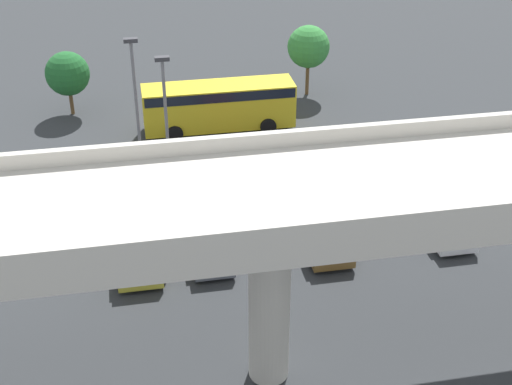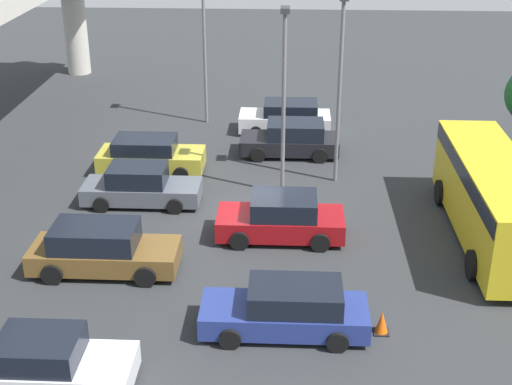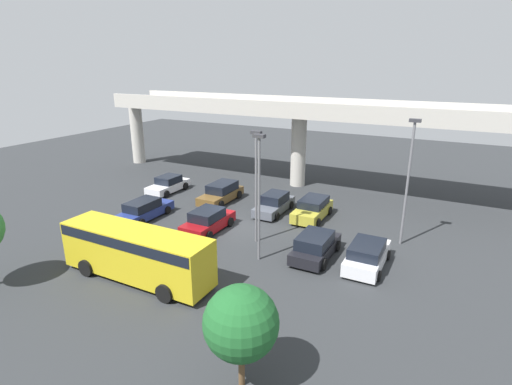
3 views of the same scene
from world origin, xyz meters
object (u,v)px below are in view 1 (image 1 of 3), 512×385
object	(u,v)px
parked_car_1	(348,164)
parked_car_2	(322,230)
tree_front_left	(309,47)
parked_car_7	(22,195)
lamp_post_mid_lot	(136,99)
parked_car_0	(441,220)
shuttle_bus	(219,103)
parked_car_6	(85,187)
parked_car_3	(245,175)
traffic_cone	(333,148)
lamp_post_near_aisle	(166,117)
parked_car_4	(209,240)
tree_front_right	(67,74)
parked_car_5	(138,250)

from	to	relation	value
parked_car_1	parked_car_2	distance (m)	6.92
parked_car_2	tree_front_left	bearing A→B (deg)	-12.10
parked_car_7	lamp_post_mid_lot	distance (m)	7.53
parked_car_0	parked_car_7	distance (m)	20.75
shuttle_bus	tree_front_left	size ratio (longest dim) A/B	1.91
parked_car_1	parked_car_6	size ratio (longest dim) A/B	1.06
shuttle_bus	parked_car_0	bearing A→B (deg)	123.38
parked_car_3	shuttle_bus	distance (m)	7.49
lamp_post_mid_lot	tree_front_left	bearing A→B (deg)	-140.32
parked_car_3	traffic_cone	size ratio (longest dim) A/B	6.52
shuttle_bus	tree_front_left	world-z (taller)	tree_front_left
shuttle_bus	lamp_post_near_aisle	bearing A→B (deg)	64.16
parked_car_4	parked_car_7	size ratio (longest dim) A/B	1.02
traffic_cone	parked_car_2	bearing A→B (deg)	70.64
parked_car_2	parked_car_1	bearing A→B (deg)	-27.02
parked_car_6	traffic_cone	distance (m)	14.22
lamp_post_near_aisle	traffic_cone	world-z (taller)	lamp_post_near_aisle
parked_car_1	traffic_cone	distance (m)	2.74
parked_car_4	traffic_cone	distance (m)	12.01
tree_front_right	traffic_cone	bearing A→B (deg)	150.37
parked_car_2	parked_car_3	bearing A→B (deg)	23.73
parked_car_1	shuttle_bus	xyz separation A→B (m)	(6.04, -7.14, 1.03)
parked_car_3	traffic_cone	xyz separation A→B (m)	(-5.71, -2.99, -0.43)
parked_car_1	parked_car_5	world-z (taller)	parked_car_5
tree_front_left	traffic_cone	size ratio (longest dim) A/B	6.85
parked_car_5	tree_front_right	world-z (taller)	tree_front_right
parked_car_4	tree_front_right	size ratio (longest dim) A/B	1.12
parked_car_7	shuttle_bus	bearing A→B (deg)	123.54
parked_car_4	tree_front_right	world-z (taller)	tree_front_right
parked_car_4	parked_car_5	bearing A→B (deg)	94.06
shuttle_bus	tree_front_right	world-z (taller)	tree_front_right
parked_car_1	tree_front_right	size ratio (longest dim) A/B	1.16
parked_car_1	shuttle_bus	world-z (taller)	shuttle_bus
shuttle_bus	lamp_post_near_aisle	world-z (taller)	lamp_post_near_aisle
parked_car_5	parked_car_7	world-z (taller)	parked_car_5
parked_car_3	tree_front_right	bearing A→B (deg)	-141.06
lamp_post_near_aisle	parked_car_6	bearing A→B (deg)	-4.63
tree_front_right	parked_car_3	bearing A→B (deg)	128.94
parked_car_1	tree_front_left	xyz separation A→B (m)	(-0.67, -11.65, 2.65)
parked_car_2	parked_car_4	xyz separation A→B (m)	(5.24, -0.26, -0.06)
parked_car_6	tree_front_left	world-z (taller)	tree_front_left
parked_car_4	tree_front_left	world-z (taller)	tree_front_left
parked_car_4	lamp_post_near_aisle	distance (m)	6.86
parked_car_2	parked_car_0	bearing A→B (deg)	-90.20
parked_car_0	tree_front_right	size ratio (longest dim) A/B	1.09
parked_car_4	parked_car_7	world-z (taller)	same
parked_car_6	tree_front_left	bearing A→B (deg)	128.32
parked_car_2	traffic_cone	xyz separation A→B (m)	(-3.12, -8.88, -0.45)
parked_car_3	traffic_cone	bearing A→B (deg)	117.61
parked_car_2	shuttle_bus	bearing A→B (deg)	12.26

